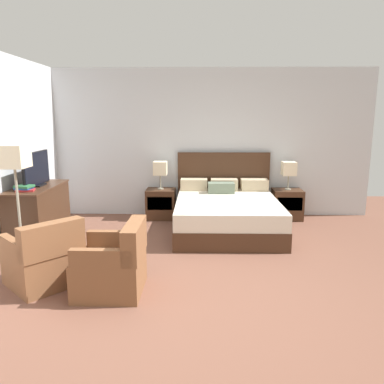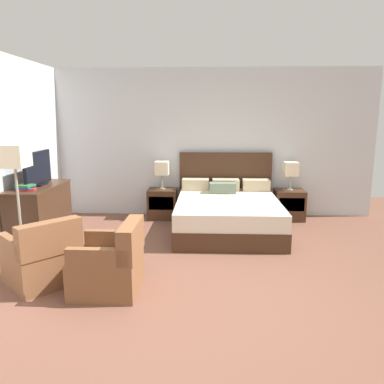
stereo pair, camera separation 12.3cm
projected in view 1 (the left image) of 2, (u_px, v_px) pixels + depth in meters
ground_plane at (193, 302)px, 3.78m from camera, size 10.30×10.30×0.00m
wall_back at (196, 143)px, 6.90m from camera, size 6.40×0.06×2.69m
bed at (226, 212)px, 6.11m from camera, size 1.69×2.02×1.19m
nightstand_left at (161, 204)px, 6.83m from camera, size 0.52×0.43×0.54m
nightstand_right at (287, 204)px, 6.78m from camera, size 0.52×0.43×0.54m
table_lamp_left at (160, 169)px, 6.70m from camera, size 0.24×0.24×0.50m
table_lamp_right at (289, 169)px, 6.66m from camera, size 0.24×0.24×0.50m
dresser at (39, 213)px, 5.51m from camera, size 0.53×1.23×0.84m
tv at (36, 170)px, 5.42m from camera, size 0.18×0.82×0.50m
book_red_cover at (25, 190)px, 5.08m from camera, size 0.26×0.21×0.03m
book_blue_cover at (24, 188)px, 5.08m from camera, size 0.21×0.19×0.03m
book_small_top at (24, 186)px, 5.07m from camera, size 0.25×0.22×0.03m
armchair_by_window at (45, 260)px, 4.12m from camera, size 0.97×0.97×0.76m
armchair_companion at (114, 266)px, 3.96m from camera, size 0.69×0.68×0.76m
floor_lamp at (15, 166)px, 4.55m from camera, size 0.31×0.31×1.50m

